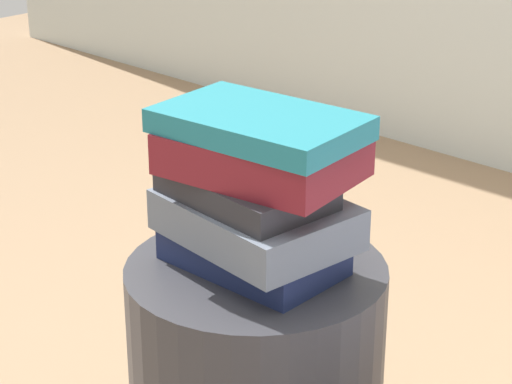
{
  "coord_description": "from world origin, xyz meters",
  "views": [
    {
      "loc": [
        0.92,
        -0.98,
        1.26
      ],
      "look_at": [
        0.0,
        0.0,
        0.7
      ],
      "focal_mm": 69.47,
      "sensor_mm": 36.0,
      "label": 1
    }
  ],
  "objects_px": {
    "book_navy": "(252,252)",
    "book_teal": "(261,124)",
    "book_maroon": "(262,155)",
    "book_slate": "(257,219)",
    "book_charcoal": "(246,187)"
  },
  "relations": [
    {
      "from": "book_charcoal",
      "to": "book_teal",
      "type": "xyz_separation_m",
      "value": [
        0.02,
        0.01,
        0.1
      ]
    },
    {
      "from": "book_navy",
      "to": "book_slate",
      "type": "distance_m",
      "value": 0.06
    },
    {
      "from": "book_maroon",
      "to": "book_teal",
      "type": "relative_size",
      "value": 0.93
    },
    {
      "from": "book_maroon",
      "to": "book_teal",
      "type": "xyz_separation_m",
      "value": [
        0.0,
        -0.0,
        0.05
      ]
    },
    {
      "from": "book_charcoal",
      "to": "book_teal",
      "type": "relative_size",
      "value": 0.84
    },
    {
      "from": "book_slate",
      "to": "book_charcoal",
      "type": "relative_size",
      "value": 1.13
    },
    {
      "from": "book_slate",
      "to": "book_teal",
      "type": "distance_m",
      "value": 0.15
    },
    {
      "from": "book_teal",
      "to": "book_slate",
      "type": "bearing_deg",
      "value": -161.09
    },
    {
      "from": "book_slate",
      "to": "book_teal",
      "type": "xyz_separation_m",
      "value": [
        0.0,
        0.0,
        0.15
      ]
    },
    {
      "from": "book_teal",
      "to": "book_charcoal",
      "type": "bearing_deg",
      "value": -148.67
    },
    {
      "from": "book_slate",
      "to": "book_navy",
      "type": "bearing_deg",
      "value": -156.98
    },
    {
      "from": "book_navy",
      "to": "book_teal",
      "type": "distance_m",
      "value": 0.21
    },
    {
      "from": "book_navy",
      "to": "book_teal",
      "type": "relative_size",
      "value": 0.9
    },
    {
      "from": "book_slate",
      "to": "book_teal",
      "type": "height_order",
      "value": "book_teal"
    },
    {
      "from": "book_charcoal",
      "to": "book_teal",
      "type": "height_order",
      "value": "book_teal"
    }
  ]
}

